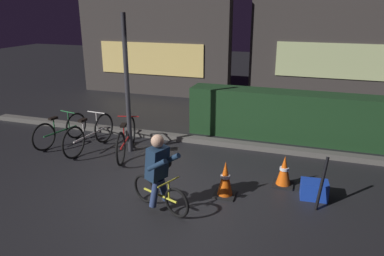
# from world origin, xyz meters

# --- Properties ---
(ground_plane) EXTENTS (40.00, 40.00, 0.00)m
(ground_plane) POSITION_xyz_m (0.00, 0.00, 0.00)
(ground_plane) COLOR black
(sidewalk_curb) EXTENTS (12.00, 0.24, 0.12)m
(sidewalk_curb) POSITION_xyz_m (0.00, 2.20, 0.06)
(sidewalk_curb) COLOR #56544F
(sidewalk_curb) RESTS_ON ground
(hedge_row) EXTENTS (4.80, 0.70, 1.15)m
(hedge_row) POSITION_xyz_m (1.80, 3.10, 0.58)
(hedge_row) COLOR #19381C
(hedge_row) RESTS_ON ground
(storefront_left) EXTENTS (5.49, 0.54, 3.70)m
(storefront_left) POSITION_xyz_m (-3.23, 6.50, 1.84)
(storefront_left) COLOR #383330
(storefront_left) RESTS_ON ground
(storefront_right) EXTENTS (5.90, 0.54, 4.94)m
(storefront_right) POSITION_xyz_m (3.04, 7.20, 2.46)
(storefront_right) COLOR #383330
(storefront_right) RESTS_ON ground
(street_post) EXTENTS (0.10, 0.10, 2.94)m
(street_post) POSITION_xyz_m (-1.44, 1.20, 1.47)
(street_post) COLOR #2D2D33
(street_post) RESTS_ON ground
(parked_bike_leftmost) EXTENTS (0.46, 1.54, 0.72)m
(parked_bike_leftmost) POSITION_xyz_m (-3.16, 1.08, 0.33)
(parked_bike_leftmost) COLOR black
(parked_bike_leftmost) RESTS_ON ground
(parked_bike_left_mid) EXTENTS (0.46, 1.74, 0.80)m
(parked_bike_left_mid) POSITION_xyz_m (-2.32, 0.98, 0.36)
(parked_bike_left_mid) COLOR black
(parked_bike_left_mid) RESTS_ON ground
(parked_bike_center_left) EXTENTS (0.56, 1.68, 0.79)m
(parked_bike_center_left) POSITION_xyz_m (-1.40, 0.96, 0.36)
(parked_bike_center_left) COLOR black
(parked_bike_center_left) RESTS_ON ground
(traffic_cone_near) EXTENTS (0.36, 0.36, 0.63)m
(traffic_cone_near) POSITION_xyz_m (1.03, -0.10, 0.30)
(traffic_cone_near) COLOR black
(traffic_cone_near) RESTS_ON ground
(traffic_cone_far) EXTENTS (0.36, 0.36, 0.57)m
(traffic_cone_far) POSITION_xyz_m (1.92, 0.60, 0.27)
(traffic_cone_far) COLOR black
(traffic_cone_far) RESTS_ON ground
(blue_crate) EXTENTS (0.47, 0.36, 0.30)m
(blue_crate) POSITION_xyz_m (2.45, 0.30, 0.15)
(blue_crate) COLOR #193DB7
(blue_crate) RESTS_ON ground
(cyclist) EXTENTS (1.12, 0.64, 1.25)m
(cyclist) POSITION_xyz_m (0.15, -0.82, 0.63)
(cyclist) COLOR black
(cyclist) RESTS_ON ground
(closed_umbrella) EXTENTS (0.16, 0.33, 0.82)m
(closed_umbrella) POSITION_xyz_m (2.55, 0.05, 0.41)
(closed_umbrella) COLOR black
(closed_umbrella) RESTS_ON ground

